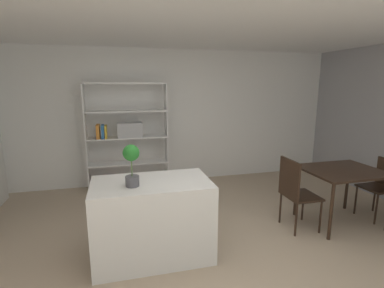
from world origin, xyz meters
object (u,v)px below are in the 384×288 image
Objects in this scene: dining_chair_island_side at (295,189)px; dining_chair_window_side at (383,183)px; potted_plant_on_island at (131,162)px; kitchen_island at (152,219)px; open_bookshelf at (125,139)px; dining_table at (342,176)px.

dining_chair_window_side is at bearing -88.85° from dining_chair_island_side.
potted_plant_on_island is 3.63m from dining_chair_window_side.
dining_chair_island_side is 1.45m from dining_chair_window_side.
kitchen_island is 2.35m from open_bookshelf.
dining_table is (2.85, -2.12, -0.27)m from open_bookshelf.
potted_plant_on_island is 0.23× the size of open_bookshelf.
dining_chair_island_side reaches higher than dining_chair_window_side.
potted_plant_on_island reaches higher than kitchen_island.
potted_plant_on_island is 2.38m from open_bookshelf.
kitchen_island is 0.74m from potted_plant_on_island.
kitchen_island is at bearing -84.56° from open_bookshelf.
dining_table is at bearing 5.08° from potted_plant_on_island.
dining_chair_window_side is (3.36, 0.16, 0.08)m from kitchen_island.
dining_chair_window_side is at bearing 0.24° from dining_table.
open_bookshelf reaches higher than dining_table.
potted_plant_on_island is 2.89m from dining_table.
dining_table is (2.84, 0.25, -0.45)m from potted_plant_on_island.
open_bookshelf is 1.92× the size of dining_table.
open_bookshelf is 2.02× the size of dining_chair_island_side.
dining_chair_window_side is at bearing -30.65° from open_bookshelf.
potted_plant_on_island is 2.20m from dining_chair_island_side.
open_bookshelf reaches higher than dining_chair_island_side.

